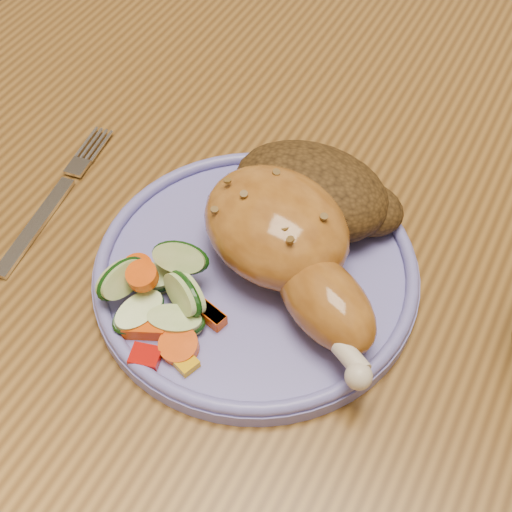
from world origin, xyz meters
The scene contains 9 objects.
ground centered at (0.00, 0.00, 0.00)m, with size 4.00×4.00×0.00m, color #52361C.
dining_table centered at (0.00, 0.00, 0.67)m, with size 0.90×1.40×0.75m.
chair_far centered at (0.00, 0.63, 0.49)m, with size 0.42×0.42×0.91m.
plate centered at (-0.03, -0.11, 0.76)m, with size 0.25×0.25×0.01m, color #6C68BB.
plate_rim centered at (-0.03, -0.11, 0.77)m, with size 0.24×0.24×0.01m, color #6C68BB.
chicken_leg centered at (-0.01, -0.10, 0.79)m, with size 0.18×0.16×0.06m.
rice_pilaf centered at (-0.01, -0.04, 0.78)m, with size 0.14×0.09×0.05m.
vegetable_pile centered at (-0.07, -0.18, 0.78)m, with size 0.10×0.10×0.05m.
fork centered at (-0.21, -0.13, 0.75)m, with size 0.04×0.15×0.00m.
Camera 1 is at (0.12, -0.40, 1.19)m, focal length 50.00 mm.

